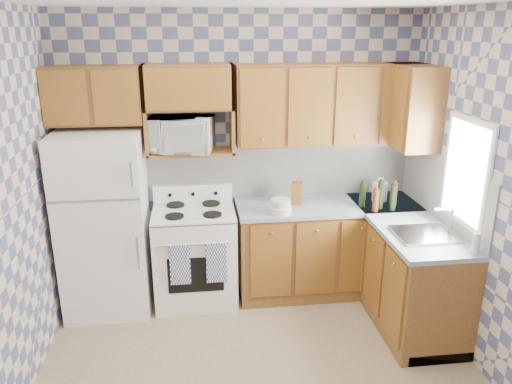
# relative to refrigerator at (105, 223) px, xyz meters

# --- Properties ---
(floor) EXTENTS (3.40, 3.40, 0.00)m
(floor) POSITION_rel_refrigerator_xyz_m (1.27, -1.25, -0.84)
(floor) COLOR #7C694E
(floor) RESTS_ON ground
(back_wall) EXTENTS (3.40, 0.02, 2.70)m
(back_wall) POSITION_rel_refrigerator_xyz_m (1.27, 0.35, 0.51)
(back_wall) COLOR #4F597E
(back_wall) RESTS_ON ground
(right_wall) EXTENTS (0.02, 3.20, 2.70)m
(right_wall) POSITION_rel_refrigerator_xyz_m (2.97, -1.25, 0.51)
(right_wall) COLOR #4F597E
(right_wall) RESTS_ON ground
(backsplash_back) EXTENTS (2.60, 0.02, 0.56)m
(backsplash_back) POSITION_rel_refrigerator_xyz_m (1.68, 0.34, 0.36)
(backsplash_back) COLOR white
(backsplash_back) RESTS_ON back_wall
(backsplash_right) EXTENTS (0.02, 1.60, 0.56)m
(backsplash_right) POSITION_rel_refrigerator_xyz_m (2.96, -0.45, 0.36)
(backsplash_right) COLOR white
(backsplash_right) RESTS_ON right_wall
(refrigerator) EXTENTS (0.75, 0.70, 1.68)m
(refrigerator) POSITION_rel_refrigerator_xyz_m (0.00, 0.00, 0.00)
(refrigerator) COLOR white
(refrigerator) RESTS_ON floor
(stove_body) EXTENTS (0.76, 0.65, 0.90)m
(stove_body) POSITION_rel_refrigerator_xyz_m (0.80, 0.03, -0.39)
(stove_body) COLOR white
(stove_body) RESTS_ON floor
(cooktop) EXTENTS (0.76, 0.65, 0.02)m
(cooktop) POSITION_rel_refrigerator_xyz_m (0.80, 0.03, 0.07)
(cooktop) COLOR silver
(cooktop) RESTS_ON stove_body
(backguard) EXTENTS (0.76, 0.08, 0.17)m
(backguard) POSITION_rel_refrigerator_xyz_m (0.80, 0.30, 0.16)
(backguard) COLOR white
(backguard) RESTS_ON cooktop
(dish_towel_left) EXTENTS (0.18, 0.02, 0.38)m
(dish_towel_left) POSITION_rel_refrigerator_xyz_m (0.67, -0.32, -0.30)
(dish_towel_left) COLOR navy
(dish_towel_left) RESTS_ON stove_body
(dish_towel_right) EXTENTS (0.18, 0.02, 0.38)m
(dish_towel_right) POSITION_rel_refrigerator_xyz_m (0.99, -0.32, -0.30)
(dish_towel_right) COLOR navy
(dish_towel_right) RESTS_ON stove_body
(base_cabinets_back) EXTENTS (1.75, 0.60, 0.88)m
(base_cabinets_back) POSITION_rel_refrigerator_xyz_m (2.10, 0.05, -0.40)
(base_cabinets_back) COLOR brown
(base_cabinets_back) RESTS_ON floor
(base_cabinets_right) EXTENTS (0.60, 1.60, 0.88)m
(base_cabinets_right) POSITION_rel_refrigerator_xyz_m (2.67, -0.45, -0.40)
(base_cabinets_right) COLOR brown
(base_cabinets_right) RESTS_ON floor
(countertop_back) EXTENTS (1.77, 0.63, 0.04)m
(countertop_back) POSITION_rel_refrigerator_xyz_m (2.10, 0.05, 0.06)
(countertop_back) COLOR gray
(countertop_back) RESTS_ON base_cabinets_back
(countertop_right) EXTENTS (0.63, 1.60, 0.04)m
(countertop_right) POSITION_rel_refrigerator_xyz_m (2.67, -0.45, 0.06)
(countertop_right) COLOR gray
(countertop_right) RESTS_ON base_cabinets_right
(upper_cabinets_back) EXTENTS (1.75, 0.33, 0.74)m
(upper_cabinets_back) POSITION_rel_refrigerator_xyz_m (2.10, 0.19, 1.01)
(upper_cabinets_back) COLOR brown
(upper_cabinets_back) RESTS_ON back_wall
(upper_cabinets_fridge) EXTENTS (0.82, 0.33, 0.50)m
(upper_cabinets_fridge) POSITION_rel_refrigerator_xyz_m (-0.02, 0.19, 1.13)
(upper_cabinets_fridge) COLOR brown
(upper_cabinets_fridge) RESTS_ON back_wall
(upper_cabinets_right) EXTENTS (0.33, 0.70, 0.74)m
(upper_cabinets_right) POSITION_rel_refrigerator_xyz_m (2.81, 0.00, 1.01)
(upper_cabinets_right) COLOR brown
(upper_cabinets_right) RESTS_ON right_wall
(microwave_shelf) EXTENTS (0.80, 0.33, 0.03)m
(microwave_shelf) POSITION_rel_refrigerator_xyz_m (0.80, 0.19, 0.60)
(microwave_shelf) COLOR brown
(microwave_shelf) RESTS_ON back_wall
(microwave) EXTENTS (0.64, 0.49, 0.32)m
(microwave) POSITION_rel_refrigerator_xyz_m (0.72, 0.17, 0.77)
(microwave) COLOR white
(microwave) RESTS_ON microwave_shelf
(sink) EXTENTS (0.48, 0.40, 0.03)m
(sink) POSITION_rel_refrigerator_xyz_m (2.67, -0.80, 0.09)
(sink) COLOR #B7B7BC
(sink) RESTS_ON countertop_right
(window) EXTENTS (0.02, 0.66, 0.86)m
(window) POSITION_rel_refrigerator_xyz_m (2.96, -0.80, 0.61)
(window) COLOR silver
(window) RESTS_ON right_wall
(bottle_0) EXTENTS (0.06, 0.06, 0.27)m
(bottle_0) POSITION_rel_refrigerator_xyz_m (2.54, -0.14, 0.21)
(bottle_0) COLOR black
(bottle_0) RESTS_ON countertop_back
(bottle_1) EXTENTS (0.06, 0.06, 0.25)m
(bottle_1) POSITION_rel_refrigerator_xyz_m (2.64, -0.20, 0.20)
(bottle_1) COLOR black
(bottle_1) RESTS_ON countertop_back
(bottle_2) EXTENTS (0.06, 0.06, 0.23)m
(bottle_2) POSITION_rel_refrigerator_xyz_m (2.69, -0.10, 0.20)
(bottle_2) COLOR #5A2811
(bottle_2) RESTS_ON countertop_back
(bottle_3) EXTENTS (0.06, 0.06, 0.21)m
(bottle_3) POSITION_rel_refrigerator_xyz_m (2.47, -0.21, 0.19)
(bottle_3) COLOR #5A2811
(bottle_3) RESTS_ON countertop_back
(bottle_4) EXTENTS (0.06, 0.06, 0.24)m
(bottle_4) POSITION_rel_refrigerator_xyz_m (2.39, -0.08, 0.20)
(bottle_4) COLOR black
(bottle_4) RESTS_ON countertop_back
(knife_block) EXTENTS (0.12, 0.12, 0.22)m
(knife_block) POSITION_rel_refrigerator_xyz_m (1.79, 0.07, 0.19)
(knife_block) COLOR brown
(knife_block) RESTS_ON countertop_back
(electric_kettle) EXTENTS (0.14, 0.14, 0.18)m
(electric_kettle) POSITION_rel_refrigerator_xyz_m (2.61, 0.08, 0.17)
(electric_kettle) COLOR white
(electric_kettle) RESTS_ON countertop_back
(food_containers) EXTENTS (0.20, 0.20, 0.13)m
(food_containers) POSITION_rel_refrigerator_xyz_m (1.59, -0.15, 0.15)
(food_containers) COLOR beige
(food_containers) RESTS_ON countertop_back
(soap_bottle) EXTENTS (0.06, 0.06, 0.17)m
(soap_bottle) POSITION_rel_refrigerator_xyz_m (2.89, -1.18, 0.17)
(soap_bottle) COLOR beige
(soap_bottle) RESTS_ON countertop_right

